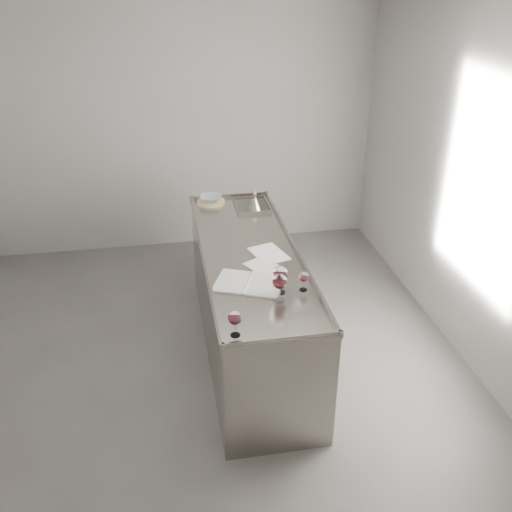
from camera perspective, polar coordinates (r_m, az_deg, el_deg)
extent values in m
cube|color=#555250|center=(4.74, -6.03, -12.06)|extent=(4.50, 5.00, 0.02)
cube|color=gray|center=(6.37, -8.62, 12.76)|extent=(4.50, 0.02, 2.80)
cube|color=gray|center=(4.67, 21.94, 5.44)|extent=(0.02, 5.00, 2.80)
cube|color=gray|center=(4.75, -0.59, -4.79)|extent=(0.75, 2.40, 0.92)
cube|color=gray|center=(4.52, -0.62, 0.24)|extent=(0.77, 2.42, 0.02)
cube|color=gray|center=(3.51, 2.67, -8.27)|extent=(0.77, 0.02, 0.03)
cube|color=gray|center=(5.58, -2.68, 6.04)|extent=(0.77, 0.02, 0.03)
cube|color=gray|center=(4.47, -5.24, 0.14)|extent=(0.02, 2.42, 0.03)
cube|color=gray|center=(4.57, 3.90, 0.89)|extent=(0.02, 2.42, 0.03)
cube|color=#595654|center=(5.36, -0.42, 4.92)|extent=(0.30, 0.38, 0.01)
cylinder|color=white|center=(3.56, -2.08, -7.88)|extent=(0.06, 0.06, 0.00)
cylinder|color=white|center=(3.54, -2.09, -7.29)|extent=(0.01, 0.01, 0.09)
ellipsoid|color=white|center=(3.49, -2.12, -6.17)|extent=(0.09, 0.09, 0.09)
cylinder|color=#3C0816|center=(3.50, -2.11, -6.45)|extent=(0.07, 0.07, 0.02)
cylinder|color=white|center=(3.90, 2.35, -4.41)|extent=(0.07, 0.07, 0.00)
cylinder|color=white|center=(3.87, 2.36, -3.77)|extent=(0.01, 0.01, 0.10)
ellipsoid|color=white|center=(3.82, 2.39, -2.55)|extent=(0.10, 0.10, 0.11)
cylinder|color=#3C080A|center=(3.84, 2.38, -2.85)|extent=(0.07, 0.07, 0.02)
cylinder|color=white|center=(3.99, 2.40, -3.63)|extent=(0.07, 0.07, 0.00)
cylinder|color=white|center=(3.96, 2.42, -2.99)|extent=(0.01, 0.01, 0.10)
ellipsoid|color=white|center=(3.91, 2.44, -1.76)|extent=(0.11, 0.11, 0.11)
cylinder|color=#370712|center=(3.92, 2.44, -2.06)|extent=(0.08, 0.08, 0.02)
cylinder|color=white|center=(4.03, 4.76, -3.36)|extent=(0.06, 0.06, 0.00)
cylinder|color=white|center=(4.01, 4.78, -2.91)|extent=(0.01, 0.01, 0.07)
ellipsoid|color=white|center=(3.97, 4.82, -2.09)|extent=(0.07, 0.07, 0.07)
cylinder|color=#370711|center=(3.98, 4.81, -2.28)|extent=(0.05, 0.05, 0.02)
cube|color=silver|center=(4.10, -2.37, -2.55)|extent=(0.34, 0.39, 0.01)
cube|color=silver|center=(4.06, 0.89, -2.93)|extent=(0.34, 0.39, 0.01)
cylinder|color=white|center=(4.08, -0.75, -2.66)|extent=(0.14, 0.30, 0.01)
cube|color=white|center=(4.30, 0.81, -1.06)|extent=(0.31, 0.35, 0.00)
cube|color=white|center=(4.49, 1.29, 0.25)|extent=(0.31, 0.38, 0.00)
cylinder|color=#D0BE87|center=(5.46, -4.53, 5.42)|extent=(0.30, 0.30, 0.02)
imported|color=#94A8AC|center=(5.45, -4.55, 5.77)|extent=(0.25, 0.25, 0.05)
cone|color=#B1A89E|center=(5.23, -0.14, 5.14)|extent=(0.15, 0.15, 0.13)
cylinder|color=#B1A89E|center=(5.20, -0.14, 5.97)|extent=(0.03, 0.03, 0.03)
cylinder|color=#A65D2E|center=(5.19, -0.14, 6.22)|extent=(0.04, 0.04, 0.02)
cone|color=#B1A89E|center=(5.18, -0.14, 6.52)|extent=(0.03, 0.03, 0.04)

